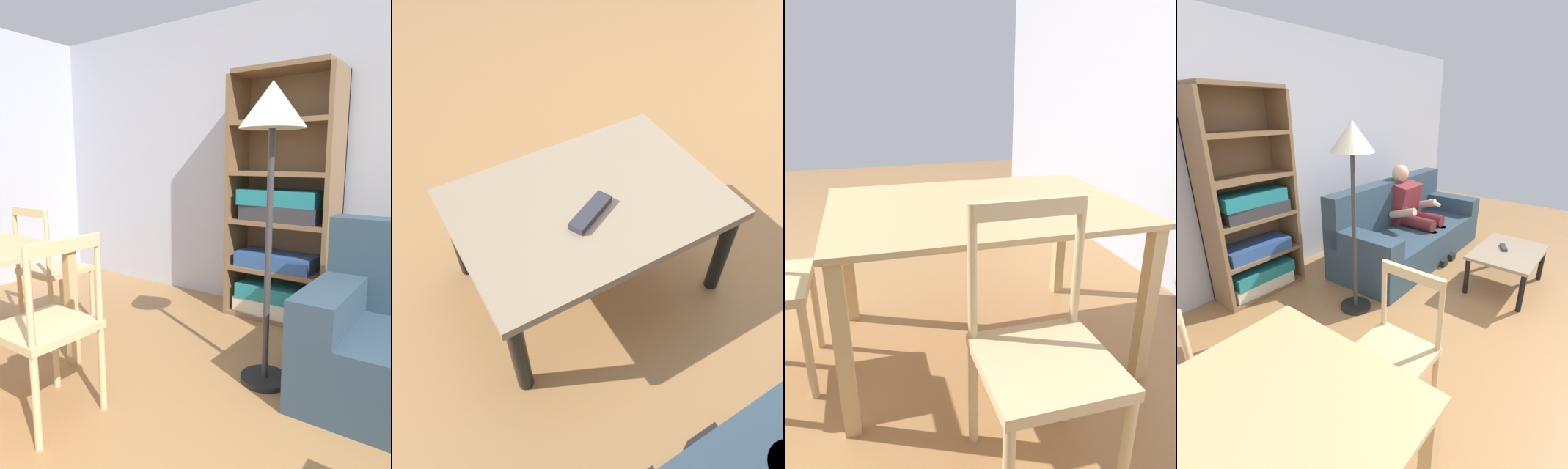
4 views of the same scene
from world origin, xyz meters
The scene contains 3 objects.
wall_side centered at (-3.41, 0.00, 1.26)m, with size 0.12×5.45×2.53m, color #ABB0BE.
dining_table centered at (-2.02, 0.56, 0.65)m, with size 1.36×0.97×0.75m.
dining_chair_near_wall centered at (-2.02, 1.32, 0.45)m, with size 0.42×0.42×0.93m.
Camera 3 is at (-1.51, 2.37, 1.29)m, focal length 32.60 mm.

